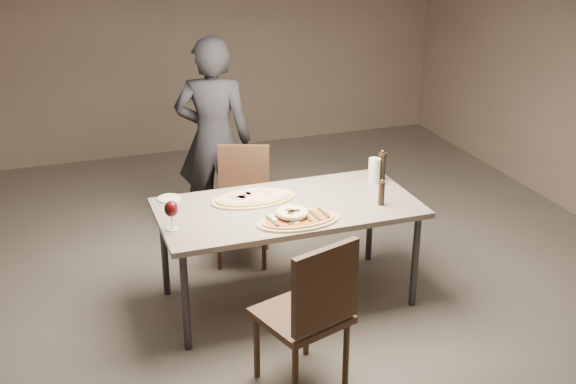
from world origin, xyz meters
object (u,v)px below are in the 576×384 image
object	(u,v)px
ham_pizza	(254,198)
chair_far	(243,197)
carafe	(374,170)
bread_basket	(292,215)
diner	(214,140)
dining_table	(288,213)
chair_near	(311,308)
pepper_mill_left	(382,193)
zucchini_pizza	(298,220)

from	to	relation	value
ham_pizza	chair_far	world-z (taller)	chair_far
ham_pizza	chair_far	xyz separation A→B (m)	(0.10, 0.62, -0.26)
carafe	bread_basket	bearing A→B (deg)	-150.99
chair_far	diner	size ratio (longest dim) A/B	0.53
bread_basket	ham_pizza	bearing A→B (deg)	108.03
dining_table	chair_near	bearing A→B (deg)	-101.83
dining_table	ham_pizza	world-z (taller)	ham_pizza
pepper_mill_left	carafe	distance (m)	0.42
pepper_mill_left	diner	world-z (taller)	diner
diner	zucchini_pizza	bearing A→B (deg)	118.23
bread_basket	carafe	world-z (taller)	carafe
chair_near	chair_far	world-z (taller)	chair_near
dining_table	zucchini_pizza	xyz separation A→B (m)	(-0.03, -0.28, 0.07)
diner	dining_table	bearing A→B (deg)	121.19
dining_table	zucchini_pizza	distance (m)	0.29
carafe	diner	xyz separation A→B (m)	(-0.97, 1.02, 0.02)
pepper_mill_left	chair_far	xyz separation A→B (m)	(-0.71, 0.99, -0.33)
dining_table	pepper_mill_left	distance (m)	0.66
zucchini_pizza	bread_basket	world-z (taller)	bread_basket
zucchini_pizza	ham_pizza	distance (m)	0.48
ham_pizza	bread_basket	bearing A→B (deg)	-73.16
dining_table	bread_basket	xyz separation A→B (m)	(-0.06, -0.25, 0.10)
bread_basket	diner	size ratio (longest dim) A/B	0.13
zucchini_pizza	diner	distance (m)	1.51
pepper_mill_left	diner	xyz separation A→B (m)	(-0.84, 1.42, 0.03)
chair_near	bread_basket	bearing A→B (deg)	61.05
carafe	chair_far	xyz separation A→B (m)	(-0.85, 0.59, -0.33)
chair_far	chair_near	bearing A→B (deg)	107.32
dining_table	ham_pizza	bearing A→B (deg)	139.48
chair_near	chair_far	bearing A→B (deg)	68.79
dining_table	chair_far	xyz separation A→B (m)	(-0.10, 0.79, -0.18)
ham_pizza	chair_far	distance (m)	0.68
bread_basket	chair_near	size ratio (longest dim) A/B	0.22
diner	chair_far	bearing A→B (deg)	126.59
dining_table	carafe	size ratio (longest dim) A/B	9.72
pepper_mill_left	chair_far	distance (m)	1.27
bread_basket	chair_far	size ratio (longest dim) A/B	0.24
ham_pizza	diner	size ratio (longest dim) A/B	0.35
pepper_mill_left	bread_basket	bearing A→B (deg)	-175.88
bread_basket	pepper_mill_left	world-z (taller)	pepper_mill_left
pepper_mill_left	diner	distance (m)	1.65
bread_basket	zucchini_pizza	bearing A→B (deg)	-40.58
chair_far	carafe	bearing A→B (deg)	166.05
ham_pizza	chair_far	bearing A→B (deg)	79.92
carafe	pepper_mill_left	bearing A→B (deg)	-108.84
carafe	chair_far	size ratio (longest dim) A/B	0.20
diner	ham_pizza	bearing A→B (deg)	112.17
dining_table	chair_far	distance (m)	0.82
carafe	chair_far	bearing A→B (deg)	145.23
zucchini_pizza	pepper_mill_left	world-z (taller)	pepper_mill_left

